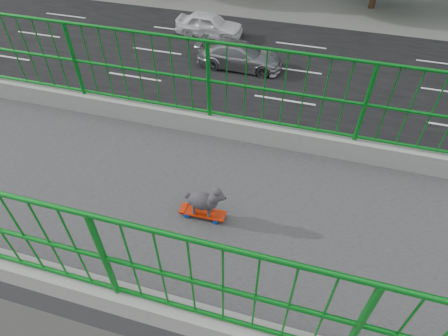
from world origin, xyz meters
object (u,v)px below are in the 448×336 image
skateboard (203,213)px  car_4 (209,25)px  poodle (204,200)px  car_3 (240,55)px

skateboard → car_4: 20.87m
poodle → car_3: 17.40m
skateboard → poodle: size_ratio=1.11×
poodle → car_3: (-15.74, -3.34, -6.62)m
car_3 → car_4: size_ratio=1.13×
poodle → car_3: size_ratio=0.11×
skateboard → car_3: size_ratio=0.12×
skateboard → car_3: 17.30m
car_3 → car_4: bearing=40.6°
car_4 → skateboard: bearing=-162.3°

